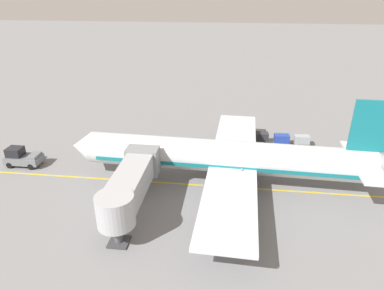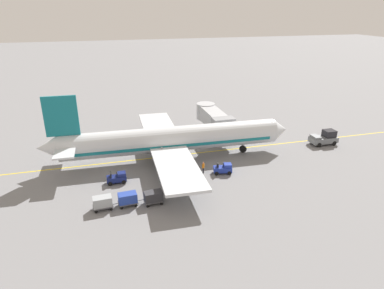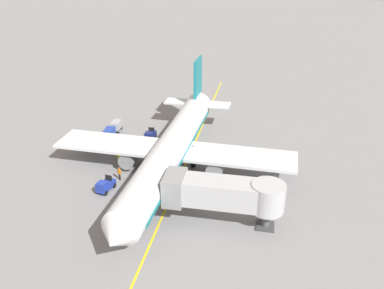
{
  "view_description": "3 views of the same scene",
  "coord_description": "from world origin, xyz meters",
  "px_view_note": "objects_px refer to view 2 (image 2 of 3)",
  "views": [
    {
      "loc": [
        -33.4,
        -1.8,
        20.73
      ],
      "look_at": [
        2.81,
        2.7,
        3.81
      ],
      "focal_mm": 31.75,
      "sensor_mm": 36.0,
      "label": 1
    },
    {
      "loc": [
        47.03,
        -11.07,
        21.43
      ],
      "look_at": [
        3.29,
        1.14,
        2.94
      ],
      "focal_mm": 31.82,
      "sensor_mm": 36.0,
      "label": 2
    },
    {
      "loc": [
        -9.71,
        41.51,
        25.18
      ],
      "look_at": [
        -1.22,
        -1.92,
        3.74
      ],
      "focal_mm": 38.1,
      "sensor_mm": 36.0,
      "label": 3
    }
  ],
  "objects_px": {
    "pushback_tractor": "(324,138)",
    "ground_crew_loader": "(203,167)",
    "jet_bridge": "(213,118)",
    "ground_crew_wing_walker": "(178,175)",
    "baggage_tug_lead": "(117,178)",
    "baggage_tug_trailing": "(223,169)",
    "parked_airliner": "(171,140)",
    "baggage_cart_third_in_train": "(102,202)",
    "baggage_cart_front": "(153,197)",
    "baggage_cart_second_in_train": "(128,198)"
  },
  "relations": [
    {
      "from": "jet_bridge",
      "to": "baggage_tug_lead",
      "type": "distance_m",
      "value": 21.8
    },
    {
      "from": "baggage_cart_second_in_train",
      "to": "ground_crew_wing_walker",
      "type": "relative_size",
      "value": 1.74
    },
    {
      "from": "parked_airliner",
      "to": "jet_bridge",
      "type": "bearing_deg",
      "value": 128.94
    },
    {
      "from": "parked_airliner",
      "to": "baggage_cart_third_in_train",
      "type": "xyz_separation_m",
      "value": [
        11.24,
        -10.4,
        -2.24
      ]
    },
    {
      "from": "ground_crew_wing_walker",
      "to": "pushback_tractor",
      "type": "bearing_deg",
      "value": 103.27
    },
    {
      "from": "parked_airliner",
      "to": "baggage_cart_front",
      "type": "xyz_separation_m",
      "value": [
        11.64,
        -4.67,
        -2.24
      ]
    },
    {
      "from": "parked_airliner",
      "to": "baggage_cart_second_in_train",
      "type": "distance_m",
      "value": 13.73
    },
    {
      "from": "pushback_tractor",
      "to": "ground_crew_wing_walker",
      "type": "distance_m",
      "value": 27.22
    },
    {
      "from": "baggage_cart_front",
      "to": "ground_crew_wing_walker",
      "type": "height_order",
      "value": "ground_crew_wing_walker"
    },
    {
      "from": "jet_bridge",
      "to": "baggage_tug_lead",
      "type": "bearing_deg",
      "value": -54.04
    },
    {
      "from": "ground_crew_wing_walker",
      "to": "baggage_tug_lead",
      "type": "bearing_deg",
      "value": -103.06
    },
    {
      "from": "baggage_cart_front",
      "to": "baggage_cart_third_in_train",
      "type": "height_order",
      "value": "same"
    },
    {
      "from": "jet_bridge",
      "to": "ground_crew_wing_walker",
      "type": "bearing_deg",
      "value": -33.91
    },
    {
      "from": "jet_bridge",
      "to": "baggage_cart_front",
      "type": "height_order",
      "value": "jet_bridge"
    },
    {
      "from": "jet_bridge",
      "to": "ground_crew_loader",
      "type": "distance_m",
      "value": 14.57
    },
    {
      "from": "pushback_tractor",
      "to": "baggage_cart_third_in_train",
      "type": "distance_m",
      "value": 37.74
    },
    {
      "from": "jet_bridge",
      "to": "baggage_cart_third_in_train",
      "type": "height_order",
      "value": "jet_bridge"
    },
    {
      "from": "baggage_cart_front",
      "to": "baggage_cart_second_in_train",
      "type": "bearing_deg",
      "value": -98.06
    },
    {
      "from": "parked_airliner",
      "to": "jet_bridge",
      "type": "relative_size",
      "value": 3.13
    },
    {
      "from": "baggage_cart_front",
      "to": "baggage_cart_third_in_train",
      "type": "xyz_separation_m",
      "value": [
        -0.4,
        -5.74,
        0.0
      ]
    },
    {
      "from": "baggage_cart_second_in_train",
      "to": "baggage_tug_lead",
      "type": "bearing_deg",
      "value": -172.53
    },
    {
      "from": "baggage_cart_second_in_train",
      "to": "ground_crew_loader",
      "type": "height_order",
      "value": "ground_crew_loader"
    },
    {
      "from": "baggage_tug_trailing",
      "to": "ground_crew_loader",
      "type": "relative_size",
      "value": 1.6
    },
    {
      "from": "jet_bridge",
      "to": "baggage_tug_lead",
      "type": "height_order",
      "value": "jet_bridge"
    },
    {
      "from": "baggage_cart_second_in_train",
      "to": "baggage_cart_third_in_train",
      "type": "xyz_separation_m",
      "value": [
        0.02,
        -2.81,
        0.0
      ]
    },
    {
      "from": "baggage_tug_lead",
      "to": "baggage_cart_second_in_train",
      "type": "bearing_deg",
      "value": 7.47
    },
    {
      "from": "ground_crew_wing_walker",
      "to": "parked_airliner",
      "type": "bearing_deg",
      "value": 175.12
    },
    {
      "from": "baggage_cart_third_in_train",
      "to": "ground_crew_wing_walker",
      "type": "bearing_deg",
      "value": 112.86
    },
    {
      "from": "pushback_tractor",
      "to": "ground_crew_loader",
      "type": "distance_m",
      "value": 23.14
    },
    {
      "from": "parked_airliner",
      "to": "baggage_cart_third_in_train",
      "type": "relative_size",
      "value": 12.7
    },
    {
      "from": "jet_bridge",
      "to": "pushback_tractor",
      "type": "relative_size",
      "value": 2.7
    },
    {
      "from": "baggage_tug_lead",
      "to": "baggage_cart_third_in_train",
      "type": "bearing_deg",
      "value": -18.98
    },
    {
      "from": "parked_airliner",
      "to": "jet_bridge",
      "type": "height_order",
      "value": "parked_airliner"
    },
    {
      "from": "jet_bridge",
      "to": "pushback_tractor",
      "type": "bearing_deg",
      "value": 63.77
    },
    {
      "from": "baggage_cart_third_in_train",
      "to": "parked_airliner",
      "type": "bearing_deg",
      "value": 137.22
    },
    {
      "from": "baggage_tug_lead",
      "to": "baggage_cart_third_in_train",
      "type": "height_order",
      "value": "baggage_tug_lead"
    },
    {
      "from": "baggage_tug_trailing",
      "to": "baggage_cart_front",
      "type": "xyz_separation_m",
      "value": [
        5.19,
        -10.57,
        0.24
      ]
    },
    {
      "from": "jet_bridge",
      "to": "ground_crew_wing_walker",
      "type": "distance_m",
      "value": 17.65
    },
    {
      "from": "baggage_cart_second_in_train",
      "to": "ground_crew_wing_walker",
      "type": "xyz_separation_m",
      "value": [
        -4.11,
        6.98,
        0.0
      ]
    },
    {
      "from": "baggage_tug_lead",
      "to": "baggage_cart_front",
      "type": "height_order",
      "value": "baggage_tug_lead"
    },
    {
      "from": "ground_crew_wing_walker",
      "to": "ground_crew_loader",
      "type": "relative_size",
      "value": 1.0
    },
    {
      "from": "jet_bridge",
      "to": "baggage_tug_lead",
      "type": "relative_size",
      "value": 4.75
    },
    {
      "from": "baggage_tug_trailing",
      "to": "baggage_tug_lead",
      "type": "bearing_deg",
      "value": -94.55
    },
    {
      "from": "baggage_tug_trailing",
      "to": "ground_crew_wing_walker",
      "type": "xyz_separation_m",
      "value": [
        0.66,
        -6.51,
        0.24
      ]
    },
    {
      "from": "jet_bridge",
      "to": "baggage_cart_front",
      "type": "xyz_separation_m",
      "value": [
        19.02,
        -13.8,
        -2.5
      ]
    },
    {
      "from": "pushback_tractor",
      "to": "baggage_cart_front",
      "type": "xyz_separation_m",
      "value": [
        10.77,
        -30.55,
        -0.15
      ]
    },
    {
      "from": "ground_crew_wing_walker",
      "to": "jet_bridge",
      "type": "bearing_deg",
      "value": 146.09
    },
    {
      "from": "baggage_tug_lead",
      "to": "parked_airliner",
      "type": "bearing_deg",
      "value": 122.42
    },
    {
      "from": "ground_crew_loader",
      "to": "baggage_tug_lead",
      "type": "bearing_deg",
      "value": -91.93
    },
    {
      "from": "pushback_tractor",
      "to": "baggage_tug_trailing",
      "type": "relative_size",
      "value": 1.64
    }
  ]
}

